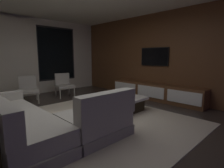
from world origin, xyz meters
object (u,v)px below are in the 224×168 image
Objects in this scene: book_stack_on_coffee_table at (119,97)px; accent_chair_by_curtain at (28,88)px; sectional_couch at (37,122)px; mounted_tv at (154,57)px; coffee_table at (116,103)px; accent_chair_near_window at (64,84)px; media_console at (155,92)px.

book_stack_on_coffee_table is 0.34× the size of accent_chair_by_curtain.
sectional_couch is 2.53× the size of mounted_tv.
book_stack_on_coffee_table reaches higher than coffee_table.
sectional_couch is at bearing -175.60° from mounted_tv.
accent_chair_near_window is at bearing 130.87° from mounted_tv.
mounted_tv reaches higher than book_stack_on_coffee_table.
book_stack_on_coffee_table is 0.09× the size of media_console.
book_stack_on_coffee_table is 2.17m from mounted_tv.
sectional_couch is at bearing -179.93° from book_stack_on_coffee_table.
book_stack_on_coffee_table is at bearing -88.89° from accent_chair_near_window.
accent_chair_by_curtain is at bearing 179.39° from accent_chair_near_window.
accent_chair_by_curtain is at bearing 115.14° from book_stack_on_coffee_table.
mounted_tv is (3.14, -2.30, 0.92)m from accent_chair_by_curtain.
media_console is (3.72, 0.10, -0.04)m from sectional_couch.
accent_chair_near_window is 3.07m from media_console.
accent_chair_near_window is at bearing 125.87° from media_console.
book_stack_on_coffee_table is 1.75m from media_console.
mounted_tv is (1.86, 0.14, 1.16)m from coffee_table.
sectional_couch is 1.98m from book_stack_on_coffee_table.
accent_chair_near_window is at bearing -0.61° from accent_chair_by_curtain.
accent_chair_by_curtain reaches higher than coffee_table.
mounted_tv is (1.98, -2.28, 0.92)m from accent_chair_near_window.
accent_chair_by_curtain is at bearing 117.70° from coffee_table.
book_stack_on_coffee_table is 2.86m from accent_chair_by_curtain.
sectional_couch reaches higher than media_console.
media_console is at bearing 3.26° from book_stack_on_coffee_table.
media_console is (1.74, 0.10, -0.14)m from book_stack_on_coffee_table.
accent_chair_by_curtain is 4.00m from mounted_tv.
book_stack_on_coffee_table is 0.27× the size of mounted_tv.
book_stack_on_coffee_table is at bearing 0.07° from sectional_couch.
accent_chair_near_window is 0.25× the size of media_console.
coffee_table is at bearing -62.30° from accent_chair_by_curtain.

